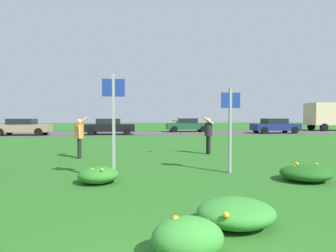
% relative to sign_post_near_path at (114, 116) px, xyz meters
% --- Properties ---
extents(ground_plane, '(120.00, 120.00, 0.00)m').
position_rel_sign_post_near_path_xyz_m(ground_plane, '(0.94, 7.43, -1.63)').
color(ground_plane, '#26601E').
extents(highway_strip, '(120.00, 7.79, 0.01)m').
position_rel_sign_post_near_path_xyz_m(highway_strip, '(0.94, 20.12, -1.63)').
color(highway_strip, '#424244').
rests_on(highway_strip, ground).
extents(highway_center_stripe, '(120.00, 0.16, 0.00)m').
position_rel_sign_post_near_path_xyz_m(highway_center_stripe, '(0.94, 20.12, -1.63)').
color(highway_center_stripe, yellow).
rests_on(highway_center_stripe, ground).
extents(daylily_clump_near_camera, '(1.28, 1.12, 0.43)m').
position_rel_sign_post_near_path_xyz_m(daylily_clump_near_camera, '(4.83, -0.62, -1.44)').
color(daylily_clump_near_camera, '#1E5619').
rests_on(daylily_clump_near_camera, ground).
extents(daylily_clump_front_center, '(0.84, 0.70, 0.48)m').
position_rel_sign_post_near_path_xyz_m(daylily_clump_front_center, '(1.10, -3.96, -1.40)').
color(daylily_clump_front_center, '#337F2D').
rests_on(daylily_clump_front_center, ground).
extents(daylily_clump_mid_center, '(0.98, 0.92, 0.42)m').
position_rel_sign_post_near_path_xyz_m(daylily_clump_mid_center, '(-0.37, -0.18, -1.44)').
color(daylily_clump_mid_center, '#2D7526').
rests_on(daylily_clump_mid_center, ground).
extents(daylily_clump_front_left, '(1.18, 0.99, 0.40)m').
position_rel_sign_post_near_path_xyz_m(daylily_clump_front_left, '(2.00, -3.14, -1.43)').
color(daylily_clump_front_left, '#337F2D').
rests_on(daylily_clump_front_left, ground).
extents(sign_post_near_path, '(0.56, 0.10, 2.71)m').
position_rel_sign_post_near_path_xyz_m(sign_post_near_path, '(0.00, 0.00, 0.00)').
color(sign_post_near_path, '#93969B').
rests_on(sign_post_near_path, ground).
extents(sign_post_by_roadside, '(0.56, 0.10, 2.45)m').
position_rel_sign_post_near_path_xyz_m(sign_post_by_roadside, '(3.26, 0.57, -0.15)').
color(sign_post_by_roadside, '#93969B').
rests_on(sign_post_by_roadside, ground).
extents(person_thrower_orange_shirt, '(0.48, 0.52, 1.65)m').
position_rel_sign_post_near_path_xyz_m(person_thrower_orange_shirt, '(-1.61, 4.04, -0.71)').
color(person_thrower_orange_shirt, orange).
rests_on(person_thrower_orange_shirt, ground).
extents(person_catcher_dark_shirt, '(0.50, 0.52, 1.65)m').
position_rel_sign_post_near_path_xyz_m(person_catcher_dark_shirt, '(3.74, 4.58, -0.70)').
color(person_catcher_dark_shirt, '#232328').
rests_on(person_catcher_dark_shirt, ground).
extents(frisbee_pale_blue, '(0.27, 0.26, 0.10)m').
position_rel_sign_post_near_path_xyz_m(frisbee_pale_blue, '(2.28, 4.65, -0.17)').
color(frisbee_pale_blue, '#ADD6E5').
extents(car_tan_leftmost, '(4.50, 2.00, 1.45)m').
position_rel_sign_post_near_path_xyz_m(car_tan_leftmost, '(-9.11, 18.37, -0.89)').
color(car_tan_leftmost, '#937F60').
rests_on(car_tan_leftmost, ground).
extents(car_black_center_left, '(4.50, 2.00, 1.45)m').
position_rel_sign_post_near_path_xyz_m(car_black_center_left, '(-1.65, 18.37, -0.89)').
color(car_black_center_left, black).
rests_on(car_black_center_left, ground).
extents(car_dark_green_center_right, '(4.50, 2.00, 1.45)m').
position_rel_sign_post_near_path_xyz_m(car_dark_green_center_right, '(6.27, 21.88, -0.89)').
color(car_dark_green_center_right, '#194C2D').
rests_on(car_dark_green_center_right, ground).
extents(car_navy_rightmost, '(4.50, 2.00, 1.45)m').
position_rel_sign_post_near_path_xyz_m(car_navy_rightmost, '(14.38, 18.37, -0.89)').
color(car_navy_rightmost, navy).
rests_on(car_navy_rightmost, ground).
extents(box_truck_white, '(6.70, 2.46, 3.20)m').
position_rel_sign_post_near_path_xyz_m(box_truck_white, '(23.67, 21.88, 0.17)').
color(box_truck_white, silver).
rests_on(box_truck_white, ground).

